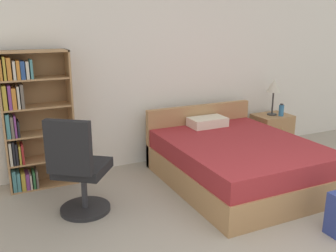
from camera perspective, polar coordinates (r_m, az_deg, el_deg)
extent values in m
cube|color=white|center=(5.09, -2.43, 8.77)|extent=(9.00, 0.06, 2.60)
cube|color=#AD7F51|center=(4.55, -23.79, 0.22)|extent=(0.02, 0.30, 1.60)
cube|color=#AD7F51|center=(4.62, -14.54, 1.29)|extent=(0.02, 0.30, 1.60)
cube|color=#936C45|center=(4.71, -19.34, 1.16)|extent=(0.77, 0.01, 1.60)
cube|color=#AD7F51|center=(4.82, -18.30, -8.36)|extent=(0.73, 0.28, 0.02)
cube|color=teal|center=(4.72, -22.41, -7.54)|extent=(0.04, 0.21, 0.25)
cube|color=teal|center=(4.72, -21.85, -7.65)|extent=(0.04, 0.20, 0.22)
cube|color=gold|center=(4.74, -21.25, -7.57)|extent=(0.04, 0.23, 0.21)
cube|color=#7A387F|center=(4.74, -20.66, -7.66)|extent=(0.04, 0.21, 0.19)
cube|color=beige|center=(4.74, -20.24, -7.65)|extent=(0.02, 0.22, 0.18)
cube|color=#2D6638|center=(4.72, -19.79, -7.53)|extent=(0.03, 0.17, 0.21)
cube|color=#665B51|center=(4.74, -19.41, -7.38)|extent=(0.02, 0.22, 0.21)
cube|color=#AD7F51|center=(4.71, -18.63, -4.79)|extent=(0.73, 0.28, 0.02)
cube|color=beige|center=(4.61, -22.91, -3.77)|extent=(0.03, 0.21, 0.27)
cube|color=black|center=(4.62, -22.50, -3.61)|extent=(0.02, 0.24, 0.27)
cube|color=black|center=(4.62, -22.13, -3.76)|extent=(0.02, 0.23, 0.24)
cube|color=gold|center=(4.61, -21.68, -3.92)|extent=(0.02, 0.19, 0.22)
cube|color=maroon|center=(4.60, -21.31, -3.87)|extent=(0.03, 0.17, 0.23)
cube|color=#AD7F51|center=(4.61, -18.97, -1.04)|extent=(0.73, 0.28, 0.02)
cube|color=teal|center=(4.52, -23.27, 0.13)|extent=(0.04, 0.22, 0.27)
cube|color=#665B51|center=(4.53, -22.71, 0.00)|extent=(0.03, 0.22, 0.24)
cube|color=#7A387F|center=(4.51, -22.29, 0.06)|extent=(0.02, 0.19, 0.25)
cube|color=black|center=(4.52, -21.86, -0.32)|extent=(0.02, 0.19, 0.18)
cube|color=#AD7F51|center=(4.53, -19.32, 2.84)|extent=(0.73, 0.28, 0.02)
cube|color=gold|center=(4.47, -23.69, 4.09)|extent=(0.04, 0.24, 0.27)
cube|color=#7A387F|center=(4.46, -23.04, 4.14)|extent=(0.03, 0.22, 0.26)
cube|color=orange|center=(4.44, -22.46, 3.94)|extent=(0.04, 0.17, 0.23)
cube|color=beige|center=(4.47, -21.91, 4.17)|extent=(0.02, 0.23, 0.25)
cube|color=#665B51|center=(4.47, -21.42, 4.34)|extent=(0.03, 0.24, 0.26)
cube|color=#AD7F51|center=(4.48, -19.69, 6.84)|extent=(0.73, 0.28, 0.02)
cube|color=orange|center=(4.42, -24.22, 7.86)|extent=(0.03, 0.23, 0.22)
cube|color=gold|center=(4.40, -23.72, 8.07)|extent=(0.03, 0.20, 0.25)
cube|color=orange|center=(4.40, -23.14, 8.06)|extent=(0.04, 0.19, 0.24)
cube|color=beige|center=(4.40, -22.47, 7.88)|extent=(0.03, 0.19, 0.20)
cube|color=orange|center=(4.41, -21.95, 7.97)|extent=(0.04, 0.20, 0.20)
cube|color=navy|center=(4.41, -21.35, 7.98)|extent=(0.04, 0.19, 0.20)
cube|color=beige|center=(4.42, -20.72, 8.02)|extent=(0.03, 0.20, 0.19)
cube|color=teal|center=(4.42, -20.18, 8.19)|extent=(0.03, 0.19, 0.21)
cube|color=#AD7F51|center=(4.45, -20.04, 10.66)|extent=(0.77, 0.30, 0.02)
cube|color=#AD7F51|center=(4.65, 10.57, -6.79)|extent=(1.59, 1.96, 0.31)
cube|color=maroon|center=(4.55, 10.74, -3.65)|extent=(1.56, 1.92, 0.23)
cube|color=#AD7F51|center=(5.31, 4.79, -0.98)|extent=(1.59, 0.08, 0.79)
cube|color=silver|center=(5.08, 6.03, 0.63)|extent=(0.50, 0.30, 0.12)
cylinder|color=#232326|center=(4.09, -12.46, -12.19)|extent=(0.52, 0.52, 0.04)
cylinder|color=#333338|center=(4.00, -12.64, -9.48)|extent=(0.06, 0.06, 0.39)
cube|color=black|center=(3.90, -12.85, -6.24)|extent=(0.67, 0.67, 0.10)
cube|color=black|center=(3.56, -14.96, -3.21)|extent=(0.40, 0.33, 0.52)
cube|color=#AD7F51|center=(5.99, 15.47, -0.84)|extent=(0.54, 0.42, 0.53)
sphere|color=tan|center=(5.80, 16.97, -0.38)|extent=(0.02, 0.02, 0.02)
cylinder|color=#333333|center=(5.92, 15.54, 1.75)|extent=(0.14, 0.14, 0.02)
cylinder|color=#333333|center=(5.88, 15.66, 3.44)|extent=(0.02, 0.02, 0.34)
cone|color=beige|center=(5.84, 15.85, 5.97)|extent=(0.22, 0.22, 0.19)
cylinder|color=teal|center=(5.87, 16.88, 2.28)|extent=(0.07, 0.07, 0.17)
cylinder|color=#2D2D33|center=(5.85, 16.95, 3.17)|extent=(0.05, 0.05, 0.02)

